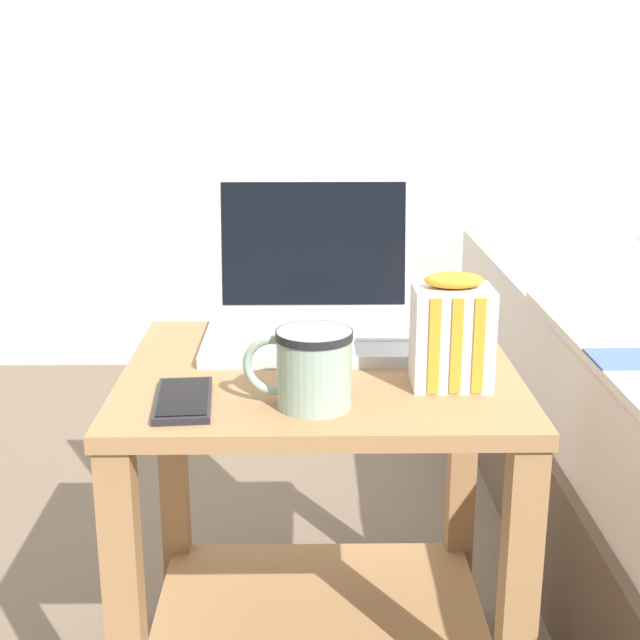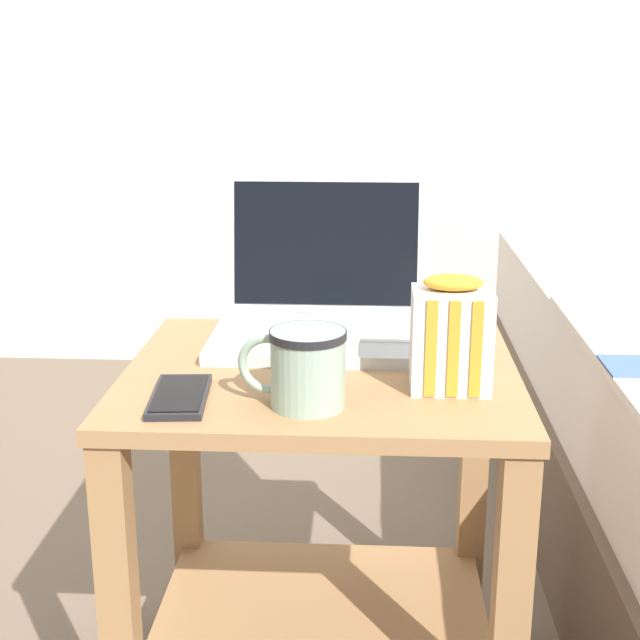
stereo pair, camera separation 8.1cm
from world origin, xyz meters
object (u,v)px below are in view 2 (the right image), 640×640
Objects in this scene: mug_front_left at (305,364)px; snack_bag at (451,336)px; cell_phone at (180,396)px; laptop at (323,306)px.

snack_bag is at bearing 21.63° from mug_front_left.
cell_phone is at bearing 176.23° from mug_front_left.
snack_bag is at bearing -51.19° from laptop.
mug_front_left is (-0.01, -0.29, 0.01)m from laptop.
cell_phone is at bearing -120.38° from laptop.
snack_bag is 0.35m from cell_phone.
laptop is 2.21× the size of cell_phone.
mug_front_left is 0.20m from snack_bag.
laptop is 0.33m from cell_phone.
laptop is at bearing 59.62° from cell_phone.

